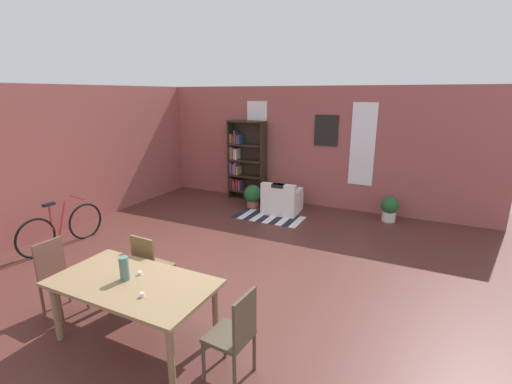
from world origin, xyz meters
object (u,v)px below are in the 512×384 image
bookshelf_tall (244,160)px  potted_plant_corner (253,195)px  armchair_white (282,201)px  potted_plant_by_shelf (390,208)px  dining_chair_head_left (58,275)px  dining_chair_head_right (235,333)px  dining_table (133,288)px  bicycle_second (62,228)px  vase_on_table (124,268)px  dining_chair_far_left (150,265)px

bookshelf_tall → potted_plant_corner: bearing=-47.9°
armchair_white → potted_plant_by_shelf: bearing=11.7°
dining_chair_head_left → bookshelf_tall: bearing=93.3°
armchair_white → potted_plant_corner: bearing=174.7°
dining_chair_head_left → dining_chair_head_right: bearing=-0.1°
dining_chair_head_left → dining_table: bearing=-0.1°
dining_table → dining_chair_head_right: (1.28, -0.01, -0.15)m
dining_chair_head_left → potted_plant_by_shelf: size_ratio=1.71×
bicycle_second → potted_plant_corner: bicycle_second is taller
dining_table → vase_on_table: (-0.10, -0.00, 0.21)m
dining_chair_head_left → dining_chair_far_left: bearing=39.3°
armchair_white → bicycle_second: bicycle_second is taller
vase_on_table → dining_chair_far_left: (-0.31, 0.71, -0.36)m
armchair_white → bicycle_second: (-2.86, -3.56, 0.07)m
bookshelf_tall → dining_chair_head_left: bearing=-86.7°
dining_chair_far_left → dining_chair_head_right: bearing=-23.0°
potted_plant_corner → bicycle_second: bearing=-119.5°
bicycle_second → armchair_white: bearing=51.2°
bookshelf_tall → potted_plant_by_shelf: bearing=-3.3°
dining_chair_head_right → potted_plant_by_shelf: bearing=81.4°
dining_table → bicycle_second: bearing=156.1°
vase_on_table → bookshelf_tall: size_ratio=0.13×
dining_chair_far_left → bicycle_second: size_ratio=0.57×
armchair_white → potted_plant_by_shelf: 2.39m
dining_chair_head_right → bookshelf_tall: bookshelf_tall is taller
dining_chair_far_left → potted_plant_by_shelf: bearing=61.9°
potted_plant_by_shelf → bookshelf_tall: bearing=176.7°
armchair_white → dining_chair_far_left: bearing=-92.4°
armchair_white → potted_plant_by_shelf: size_ratio=1.53×
vase_on_table → dining_table: bearing=0.0°
bookshelf_tall → armchair_white: 1.70m
dining_table → vase_on_table: vase_on_table is taller
potted_plant_corner → dining_chair_head_left: bearing=-92.8°
vase_on_table → bookshelf_tall: 5.83m
dining_chair_head_right → bicycle_second: size_ratio=0.57×
dining_chair_far_left → armchair_white: dining_chair_far_left is taller
dining_table → bicycle_second: bicycle_second is taller
vase_on_table → bicycle_second: vase_on_table is taller
dining_table → dining_chair_far_left: 0.84m
dining_chair_head_left → potted_plant_corner: (0.24, 5.00, -0.21)m
dining_chair_head_left → bicycle_second: size_ratio=0.57×
dining_chair_head_left → potted_plant_by_shelf: (3.38, 5.41, -0.21)m
dining_chair_head_left → armchair_white: bearing=78.1°
vase_on_table → potted_plant_by_shelf: size_ratio=0.48×
dining_table → dining_chair_head_right: bearing=-0.2°
dining_chair_head_right → armchair_white: 5.17m
dining_table → dining_chair_head_left: bearing=179.9°
dining_chair_far_left → armchair_white: 4.23m
potted_plant_corner → dining_chair_far_left: bearing=-81.7°
dining_chair_far_left → bookshelf_tall: size_ratio=0.47×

